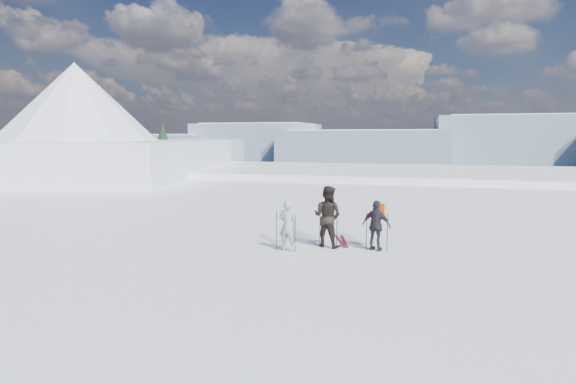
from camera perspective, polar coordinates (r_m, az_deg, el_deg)
name	(u,v)px	position (r m, az deg, el deg)	size (l,w,h in m)	color
lake_basin	(381,246)	(41.76, 11.71, -6.77)	(820.00, 820.00, 71.62)	white
far_mountain_range	(436,146)	(466.23, 18.26, 5.52)	(770.00, 110.00, 53.00)	slate
near_ridge	(119,203)	(49.50, -20.62, -1.34)	(31.37, 35.68, 25.62)	white
skier_grey	(288,226)	(13.49, -0.02, -4.29)	(0.57, 0.37, 1.55)	gray
skier_dark	(327,216)	(14.03, 5.03, -3.11)	(0.93, 0.72, 1.91)	black
skier_pack	(376,226)	(13.79, 11.16, -4.22)	(0.90, 0.37, 1.53)	black
backpack	(380,192)	(13.86, 11.65, 0.02)	(0.33, 0.18, 0.47)	#D95614
ski_poles	(330,231)	(13.67, 5.35, -4.93)	(3.25, 0.88, 1.24)	black
skis_loose	(342,241)	(14.91, 6.89, -6.23)	(0.69, 1.67, 0.03)	black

